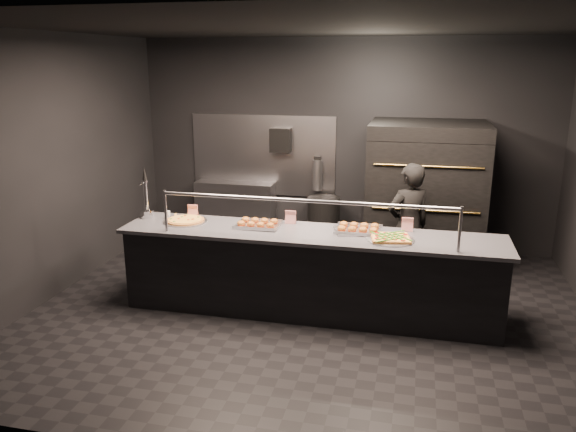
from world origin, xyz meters
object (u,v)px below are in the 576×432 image
object	(u,v)px
towel_dispenser	(281,140)
prep_shelf	(236,211)
slider_tray_a	(258,224)
beer_tap	(146,203)
service_counter	(309,272)
fire_extinguisher	(317,174)
slider_tray_b	(358,229)
worker	(408,226)
square_pizza	(390,238)
trash_bin	(323,224)
pizza_oven	(425,194)
round_pizza	(185,220)

from	to	relation	value
towel_dispenser	prep_shelf	bearing A→B (deg)	-174.29
slider_tray_a	beer_tap	bearing A→B (deg)	177.69
service_counter	beer_tap	bearing A→B (deg)	175.73
fire_extinguisher	prep_shelf	bearing A→B (deg)	-176.34
prep_shelf	slider_tray_b	world-z (taller)	slider_tray_b
worker	square_pizza	bearing A→B (deg)	49.44
towel_dispenser	slider_tray_a	xyz separation A→B (m)	(0.30, -2.30, -0.60)
trash_bin	worker	bearing A→B (deg)	-43.24
pizza_oven	towel_dispenser	xyz separation A→B (m)	(-2.10, 0.49, 0.58)
prep_shelf	towel_dispenser	bearing A→B (deg)	5.71
round_pizza	square_pizza	size ratio (longest dim) A/B	1.02
round_pizza	service_counter	bearing A→B (deg)	-3.08
service_counter	square_pizza	world-z (taller)	service_counter
fire_extinguisher	slider_tray_b	bearing A→B (deg)	-69.31
trash_bin	service_counter	bearing A→B (deg)	-84.61
towel_dispenser	square_pizza	bearing A→B (deg)	-54.62
pizza_oven	square_pizza	world-z (taller)	pizza_oven
prep_shelf	beer_tap	bearing A→B (deg)	-99.14
prep_shelf	square_pizza	bearing A→B (deg)	-44.34
slider_tray_a	towel_dispenser	bearing A→B (deg)	97.43
service_counter	fire_extinguisher	size ratio (longest dim) A/B	8.12
slider_tray_b	worker	xyz separation A→B (m)	(0.51, 0.83, -0.18)
square_pizza	worker	world-z (taller)	worker
beer_tap	slider_tray_a	xyz separation A→B (m)	(1.35, -0.05, -0.14)
prep_shelf	slider_tray_b	distance (m)	3.06
worker	slider_tray_a	bearing A→B (deg)	-3.00
square_pizza	towel_dispenser	bearing A→B (deg)	125.38
towel_dispenser	square_pizza	world-z (taller)	towel_dispenser
pizza_oven	trash_bin	distance (m)	1.53
slider_tray_a	round_pizza	bearing A→B (deg)	-179.10
pizza_oven	slider_tray_b	xyz separation A→B (m)	(-0.70, -1.75, -0.02)
worker	slider_tray_b	bearing A→B (deg)	26.53
pizza_oven	fire_extinguisher	bearing A→B (deg)	162.11
prep_shelf	towel_dispenser	world-z (taller)	towel_dispenser
prep_shelf	square_pizza	world-z (taller)	square_pizza
pizza_oven	worker	bearing A→B (deg)	-101.74
prep_shelf	beer_tap	world-z (taller)	beer_tap
towel_dispenser	round_pizza	bearing A→B (deg)	-103.38
pizza_oven	beer_tap	world-z (taller)	pizza_oven
prep_shelf	round_pizza	distance (m)	2.30
fire_extinguisher	worker	world-z (taller)	worker
pizza_oven	worker	xyz separation A→B (m)	(-0.19, -0.92, -0.20)
fire_extinguisher	worker	distance (m)	1.99
round_pizza	square_pizza	bearing A→B (deg)	-3.77
fire_extinguisher	worker	bearing A→B (deg)	-46.21
service_counter	prep_shelf	distance (m)	2.82
prep_shelf	fire_extinguisher	world-z (taller)	fire_extinguisher
worker	round_pizza	bearing A→B (deg)	-11.78
prep_shelf	pizza_oven	bearing A→B (deg)	-8.54
pizza_oven	beer_tap	xyz separation A→B (m)	(-3.15, -1.75, 0.12)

